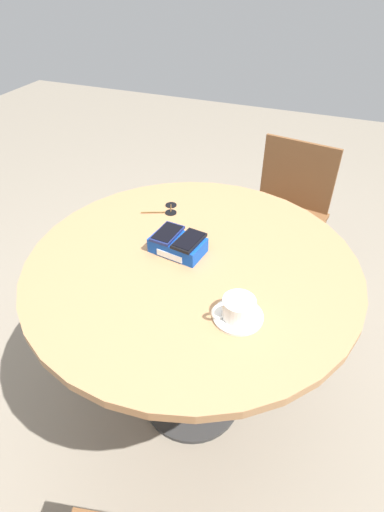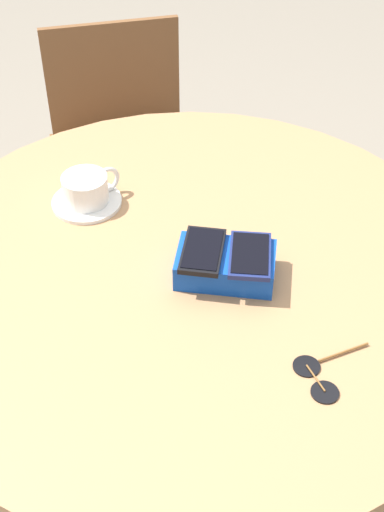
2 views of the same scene
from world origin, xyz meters
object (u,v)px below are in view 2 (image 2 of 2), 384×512
object	(u,v)px
phone_box	(227,265)
phone_black	(204,251)
sunglasses	(321,376)
phone_navy	(252,255)
coffee_cup	(88,188)
round_table	(192,307)
saucer	(88,202)
chair_near_window	(125,154)

from	to	relation	value
phone_box	phone_black	world-z (taller)	phone_black
sunglasses	phone_navy	bearing A→B (deg)	-66.65
coffee_cup	phone_navy	bearing A→B (deg)	144.17
phone_navy	phone_black	xyz separation A→B (m)	(0.08, -0.01, 0.00)
phone_box	phone_navy	bearing A→B (deg)	166.75
round_table	saucer	size ratio (longest dim) A/B	7.70
round_table	chair_near_window	bearing A→B (deg)	-77.12
saucer	chair_near_window	world-z (taller)	same
coffee_cup	chair_near_window	distance (m)	0.81
phone_box	phone_black	xyz separation A→B (m)	(0.04, -0.00, 0.03)
round_table	phone_black	world-z (taller)	phone_black
phone_navy	sunglasses	bearing A→B (deg)	113.35
saucer	sunglasses	size ratio (longest dim) A/B	1.10
round_table	phone_box	world-z (taller)	phone_box
phone_black	chair_near_window	bearing A→B (deg)	-76.24
round_table	coffee_cup	distance (m)	0.31
phone_navy	coffee_cup	size ratio (longest dim) A/B	1.11
chair_near_window	saucer	bearing A→B (deg)	89.65
round_table	coffee_cup	size ratio (longest dim) A/B	9.67
round_table	phone_navy	size ratio (longest dim) A/B	8.68
saucer	sunglasses	distance (m)	0.60
round_table	sunglasses	size ratio (longest dim) A/B	8.50
saucer	coffee_cup	xyz separation A→B (m)	(-0.00, -0.00, 0.03)
phone_box	saucer	size ratio (longest dim) A/B	1.33
phone_box	sunglasses	xyz separation A→B (m)	(-0.14, 0.23, -0.02)
phone_navy	saucer	xyz separation A→B (m)	(0.31, -0.22, -0.05)
phone_box	phone_navy	world-z (taller)	phone_navy
phone_black	saucer	bearing A→B (deg)	-42.46
saucer	chair_near_window	distance (m)	0.79
phone_box	sunglasses	size ratio (longest dim) A/B	1.46
phone_box	saucer	xyz separation A→B (m)	(0.27, -0.21, -0.02)
phone_box	phone_navy	size ratio (longest dim) A/B	1.49
phone_box	saucer	world-z (taller)	phone_box
coffee_cup	sunglasses	world-z (taller)	coffee_cup
phone_black	coffee_cup	bearing A→B (deg)	-42.99
round_table	sunglasses	xyz separation A→B (m)	(-0.20, 0.26, 0.11)
phone_black	sunglasses	xyz separation A→B (m)	(-0.18, 0.23, -0.05)
saucer	phone_box	bearing A→B (deg)	141.93
phone_black	saucer	distance (m)	0.31
saucer	chair_near_window	bearing A→B (deg)	-90.35
coffee_cup	chair_near_window	size ratio (longest dim) A/B	0.14
phone_box	phone_navy	xyz separation A→B (m)	(-0.04, 0.01, 0.03)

